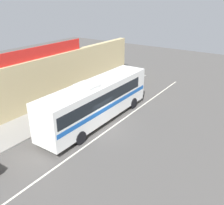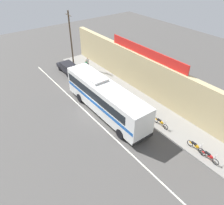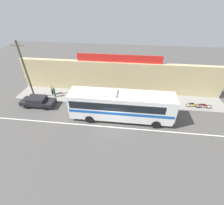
% 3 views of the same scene
% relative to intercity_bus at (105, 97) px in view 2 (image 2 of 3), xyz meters
% --- Properties ---
extents(ground_plane, '(70.00, 70.00, 0.00)m').
position_rel_intercity_bus_xyz_m(ground_plane, '(-0.75, -0.90, -2.07)').
color(ground_plane, '#4F4C49').
extents(sidewalk_slab, '(30.00, 3.60, 0.14)m').
position_rel_intercity_bus_xyz_m(sidewalk_slab, '(-0.75, 4.30, -2.00)').
color(sidewalk_slab, gray).
rests_on(sidewalk_slab, ground_plane).
extents(storefront_facade, '(30.00, 0.70, 4.80)m').
position_rel_intercity_bus_xyz_m(storefront_facade, '(-0.75, 6.45, 0.33)').
color(storefront_facade, tan).
rests_on(storefront_facade, ground_plane).
extents(storefront_billboard, '(12.05, 0.12, 1.10)m').
position_rel_intercity_bus_xyz_m(storefront_billboard, '(-0.75, 6.45, 3.28)').
color(storefront_billboard, red).
rests_on(storefront_billboard, storefront_facade).
extents(road_center_stripe, '(30.00, 0.14, 0.01)m').
position_rel_intercity_bus_xyz_m(road_center_stripe, '(-0.75, -1.70, -2.06)').
color(road_center_stripe, silver).
rests_on(road_center_stripe, ground_plane).
extents(intercity_bus, '(12.18, 2.66, 3.78)m').
position_rel_intercity_bus_xyz_m(intercity_bus, '(0.00, 0.00, 0.00)').
color(intercity_bus, white).
rests_on(intercity_bus, ground_plane).
extents(parked_car, '(4.53, 1.90, 1.37)m').
position_rel_intercity_bus_xyz_m(parked_car, '(-11.37, 1.35, -1.33)').
color(parked_car, black).
rests_on(parked_car, ground_plane).
extents(utility_pole, '(1.60, 0.22, 8.14)m').
position_rel_intercity_bus_xyz_m(utility_pole, '(-12.86, 3.00, 2.28)').
color(utility_pole, brown).
rests_on(utility_pole, sidewalk_slab).
extents(motorcycle_blue, '(1.85, 0.56, 0.94)m').
position_rel_intercity_bus_xyz_m(motorcycle_blue, '(11.01, 3.16, -1.50)').
color(motorcycle_blue, black).
rests_on(motorcycle_blue, sidewalk_slab).
extents(motorcycle_green, '(1.83, 0.56, 0.94)m').
position_rel_intercity_bus_xyz_m(motorcycle_green, '(9.58, 3.23, -1.50)').
color(motorcycle_green, black).
rests_on(motorcycle_green, sidewalk_slab).
extents(motorcycle_orange, '(1.96, 0.56, 0.94)m').
position_rel_intercity_bus_xyz_m(motorcycle_orange, '(5.41, 3.15, -1.50)').
color(motorcycle_orange, black).
rests_on(motorcycle_orange, sidewalk_slab).
extents(pedestrian_far_left, '(0.30, 0.48, 1.68)m').
position_rel_intercity_bus_xyz_m(pedestrian_far_left, '(-10.65, 4.27, -0.95)').
color(pedestrian_far_left, black).
rests_on(pedestrian_far_left, sidewalk_slab).
extents(pedestrian_far_right, '(0.30, 0.48, 1.64)m').
position_rel_intercity_bus_xyz_m(pedestrian_far_right, '(-9.94, 3.58, -0.97)').
color(pedestrian_far_right, navy).
rests_on(pedestrian_far_right, sidewalk_slab).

